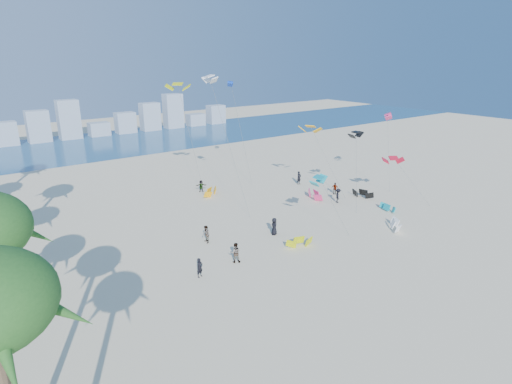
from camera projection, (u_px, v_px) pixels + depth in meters
ground at (357, 317)px, 29.80m from camera, size 220.00×220.00×0.00m
ocean at (77, 147)px, 84.79m from camera, size 220.00×220.00×0.00m
kitesurfer_near at (200, 268)px, 34.95m from camera, size 0.70×0.56×1.67m
kitesurfer_mid at (235, 253)px, 37.42m from camera, size 1.13×1.06×1.84m
kitesurfers_far at (275, 200)px, 51.00m from camera, size 22.18×18.06×1.88m
grounded_kites at (321, 206)px, 50.44m from camera, size 19.14×24.06×1.01m
flying_kites at (296, 118)px, 50.91m from camera, size 27.11×24.52×15.90m
distant_skyline at (57, 126)px, 90.81m from camera, size 85.00×3.00×8.40m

